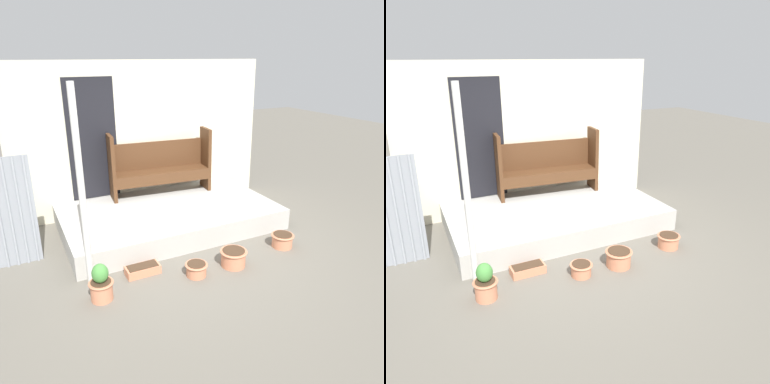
{
  "view_description": "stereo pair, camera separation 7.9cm",
  "coord_description": "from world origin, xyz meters",
  "views": [
    {
      "loc": [
        -2.13,
        -4.22,
        2.66
      ],
      "look_at": [
        0.18,
        0.34,
        0.79
      ],
      "focal_mm": 35.0,
      "sensor_mm": 36.0,
      "label": 1
    },
    {
      "loc": [
        -2.06,
        -4.25,
        2.66
      ],
      "look_at": [
        0.18,
        0.34,
        0.79
      ],
      "focal_mm": 35.0,
      "sensor_mm": 36.0,
      "label": 2
    }
  ],
  "objects": [
    {
      "name": "flower_pot_middle",
      "position": [
        -0.2,
        -0.54,
        0.1
      ],
      "size": [
        0.3,
        0.3,
        0.17
      ],
      "color": "tan",
      "rests_on": "ground_plane"
    },
    {
      "name": "flower_pot_far_right",
      "position": [
        1.28,
        -0.42,
        0.11
      ],
      "size": [
        0.34,
        0.34,
        0.2
      ],
      "color": "tan",
      "rests_on": "ground_plane"
    },
    {
      "name": "flower_pot_right",
      "position": [
        0.35,
        -0.55,
        0.13
      ],
      "size": [
        0.37,
        0.37,
        0.23
      ],
      "color": "tan",
      "rests_on": "ground_plane"
    },
    {
      "name": "bench",
      "position": [
        0.23,
        1.67,
        0.88
      ],
      "size": [
        1.79,
        0.56,
        1.11
      ],
      "rotation": [
        0.0,
        0.0,
        -0.09
      ],
      "color": "#4C2D19",
      "rests_on": "porch_slab"
    },
    {
      "name": "support_post",
      "position": [
        -1.44,
        -0.08,
        1.21
      ],
      "size": [
        0.08,
        0.08,
        2.41
      ],
      "color": "silver",
      "rests_on": "ground_plane"
    },
    {
      "name": "flower_pot_left",
      "position": [
        -1.41,
        -0.49,
        0.2
      ],
      "size": [
        0.29,
        0.29,
        0.46
      ],
      "color": "tan",
      "rests_on": "ground_plane"
    },
    {
      "name": "porch_slab",
      "position": [
        0.08,
        0.98,
        0.17
      ],
      "size": [
        3.37,
        1.96,
        0.34
      ],
      "color": "#B2AFA8",
      "rests_on": "ground_plane"
    },
    {
      "name": "house_wall",
      "position": [
        0.04,
        1.99,
        1.3
      ],
      "size": [
        4.57,
        0.08,
        2.6
      ],
      "color": "beige",
      "rests_on": "ground_plane"
    },
    {
      "name": "ground_plane",
      "position": [
        0.0,
        0.0,
        0.0
      ],
      "size": [
        24.0,
        24.0,
        0.0
      ],
      "primitive_type": "plane",
      "color": "#666056"
    },
    {
      "name": "planter_box_rect",
      "position": [
        -0.8,
        -0.19,
        0.06
      ],
      "size": [
        0.44,
        0.21,
        0.12
      ],
      "color": "tan",
      "rests_on": "ground_plane"
    }
  ]
}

